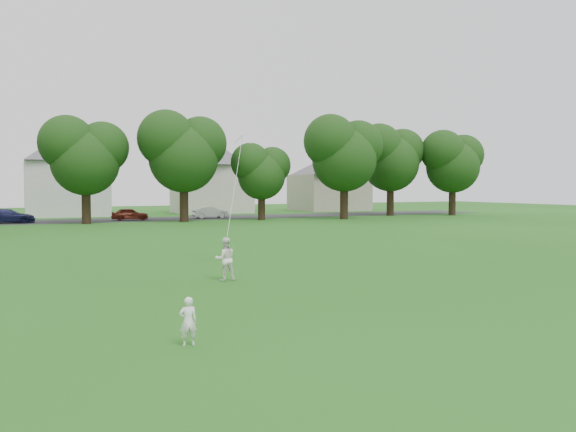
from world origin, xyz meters
name	(u,v)px	position (x,y,z in m)	size (l,w,h in m)	color
ground	(249,323)	(0.00, 0.00, 0.00)	(160.00, 160.00, 0.00)	#1A5112
street	(76,221)	(0.00, 42.00, 0.01)	(90.00, 7.00, 0.01)	#2D2D30
toddler	(188,321)	(-1.76, -1.21, 0.48)	(0.35, 0.23, 0.96)	white
older_boy	(225,259)	(1.44, 5.72, 0.71)	(0.69, 0.54, 1.42)	white
kite	(234,188)	(2.30, 7.13, 3.06)	(1.39, 1.99, 5.24)	white
tree_row	(110,146)	(2.26, 36.51, 6.45)	(82.20, 9.83, 11.26)	black
house_row	(61,170)	(-0.49, 52.00, 4.83)	(76.84, 13.32, 10.46)	white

